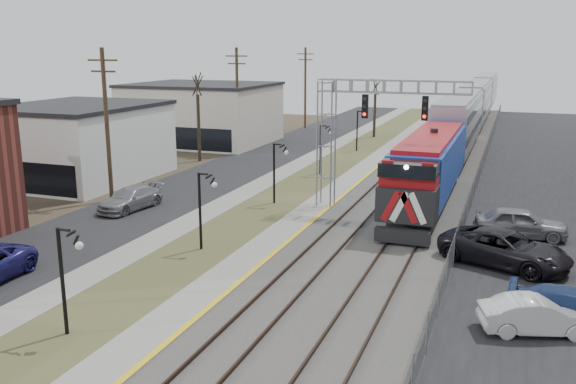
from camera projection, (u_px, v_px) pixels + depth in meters
The scene contains 20 objects.
street_west at pixel (220, 175), 48.87m from camera, with size 7.00×120.00×0.04m, color black.
sidewalk at pixel (272, 179), 47.34m from camera, with size 2.00×120.00×0.08m, color gray.
grass_median at pixel (308, 182), 46.33m from camera, with size 4.00×120.00×0.06m, color #4A522B.
platform at pixel (346, 184), 45.29m from camera, with size 2.00×120.00×0.24m, color gray.
ballast_bed at pixel (414, 189), 43.60m from camera, with size 8.00×120.00×0.20m, color #595651.
platform_edge at pixel (358, 183), 44.96m from camera, with size 0.24×120.00×0.01m, color gold.
track_near at pixel (386, 185), 44.23m from camera, with size 1.58×120.00×0.15m.
track_far at pixel (435, 188), 43.05m from camera, with size 1.58×120.00×0.15m.
train at pixel (471, 110), 70.77m from camera, with size 3.00×85.85×5.33m.
signal_gantry at pixel (354, 122), 36.88m from camera, with size 9.00×1.07×8.15m.
lampposts at pixel (203, 210), 30.63m from camera, with size 0.14×62.14×4.00m.
utility_poles at pixel (107, 126), 39.62m from camera, with size 0.28×80.28×10.00m.
fence at pixel (476, 184), 42.01m from camera, with size 0.04×120.00×1.60m, color gray.
buildings_west at pixel (22, 152), 41.56m from camera, with size 14.00×67.00×7.00m.
bare_trees at pixel (227, 135), 52.21m from camera, with size 12.30×42.30×5.95m.
car_lot_b at pixel (537, 317), 21.69m from camera, with size 1.39×3.98×1.31m, color silver.
car_lot_c at pixel (505, 249), 28.39m from camera, with size 2.75×5.95×1.65m, color black.
car_lot_d at pixel (574, 309), 22.32m from camera, with size 1.87×4.60×1.33m, color navy.
car_lot_e at pixel (520, 223), 32.57m from camera, with size 1.93×4.81×1.64m, color slate.
car_street_b at pixel (131, 199), 38.29m from camera, with size 1.96×4.83×1.40m, color gray.
Camera 1 is at (10.34, -7.94, 10.00)m, focal length 38.00 mm.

